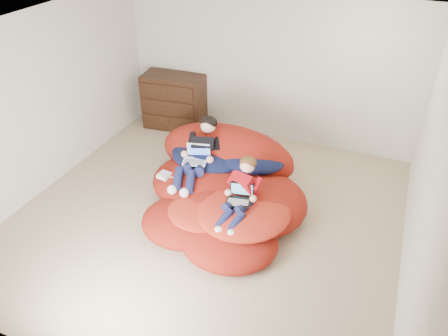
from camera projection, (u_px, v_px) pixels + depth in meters
room_shell at (208, 203)px, 5.85m from camera, size 5.10×5.10×2.77m
dresser at (175, 101)px, 7.94m from camera, size 1.15×0.68×0.99m
beanbag_pile at (224, 187)px, 6.06m from camera, size 2.45×2.48×0.93m
cream_pillow at (209, 131)px, 6.72m from camera, size 0.44×0.28×0.28m
older_boy at (200, 150)px, 6.13m from camera, size 0.43×1.20×0.69m
younger_boy at (241, 190)px, 5.42m from camera, size 0.35×0.92×0.66m
laptop_white at (196, 156)px, 6.07m from camera, size 0.37×0.36×0.24m
laptop_black at (240, 196)px, 5.42m from camera, size 0.34×0.31×0.23m
power_adapter at (164, 175)px, 6.05m from camera, size 0.18×0.18×0.06m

